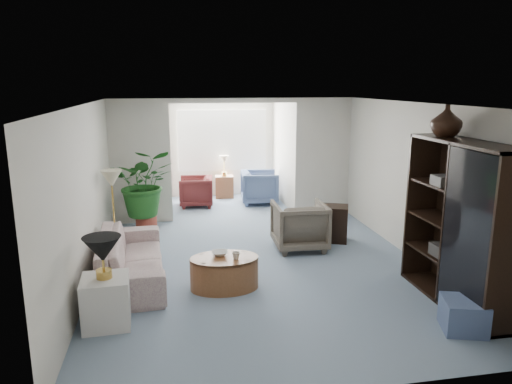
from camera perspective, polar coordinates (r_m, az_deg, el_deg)
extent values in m
plane|color=#849AAE|center=(7.39, 0.86, -9.37)|extent=(6.00, 6.00, 0.00)
plane|color=#849AAE|center=(11.24, -3.27, -1.59)|extent=(2.60, 2.60, 0.00)
cube|color=silver|center=(9.84, -13.58, 3.44)|extent=(1.20, 0.12, 2.50)
cube|color=silver|center=(10.36, 7.95, 4.12)|extent=(1.20, 0.12, 2.50)
cube|color=silver|center=(9.81, -2.62, 10.80)|extent=(2.60, 0.12, 0.10)
cube|color=white|center=(12.05, -4.02, 6.14)|extent=(2.20, 0.02, 1.50)
cube|color=white|center=(12.02, -4.00, 6.12)|extent=(2.20, 0.02, 1.50)
cube|color=beige|center=(7.71, 19.33, 3.96)|extent=(0.04, 0.50, 0.40)
imported|color=beige|center=(7.23, -14.60, -7.52)|extent=(1.00, 2.30, 0.66)
cube|color=silver|center=(6.02, -17.37, -12.30)|extent=(0.56, 0.56, 0.59)
cone|color=black|center=(5.78, -17.79, -6.49)|extent=(0.44, 0.44, 0.30)
cone|color=beige|center=(8.29, -16.79, 1.55)|extent=(0.36, 0.36, 0.28)
cylinder|color=brown|center=(6.75, -3.77, -9.55)|extent=(0.99, 0.99, 0.45)
imported|color=silver|center=(6.75, -4.33, -7.27)|extent=(0.24, 0.24, 0.06)
imported|color=beige|center=(6.57, -2.39, -7.57)|extent=(0.11, 0.11, 0.10)
imported|color=#686052|center=(8.27, 5.19, -3.99)|extent=(0.90, 0.92, 0.81)
cube|color=black|center=(8.78, 9.06, -3.68)|extent=(0.66, 0.60, 0.65)
cube|color=black|center=(6.58, 23.09, -3.56)|extent=(0.50, 1.89, 2.10)
imported|color=black|center=(6.78, 21.70, 7.88)|extent=(0.40, 0.40, 0.42)
cube|color=slate|center=(6.17, 23.43, -13.28)|extent=(0.58, 0.58, 0.37)
cylinder|color=brown|center=(9.45, -12.87, -3.68)|extent=(0.40, 0.40, 0.32)
imported|color=#1F581E|center=(9.26, -13.12, 1.09)|extent=(1.16, 1.00, 1.29)
imported|color=slate|center=(11.35, 0.43, 0.58)|extent=(0.93, 0.90, 0.78)
imported|color=#521C1E|center=(11.17, -7.14, 0.07)|extent=(0.83, 0.81, 0.69)
cube|color=brown|center=(11.98, -3.77, 0.64)|extent=(0.48, 0.39, 0.55)
cube|color=#292320|center=(6.16, 24.82, -0.08)|extent=(0.30, 0.26, 0.16)
cube|color=#302D2B|center=(6.84, 21.42, -6.41)|extent=(0.30, 0.26, 0.16)
cube|color=#43413E|center=(6.41, 23.53, -3.65)|extent=(0.30, 0.26, 0.16)
cube|color=#504E4B|center=(6.70, 21.59, 1.16)|extent=(0.30, 0.26, 0.16)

